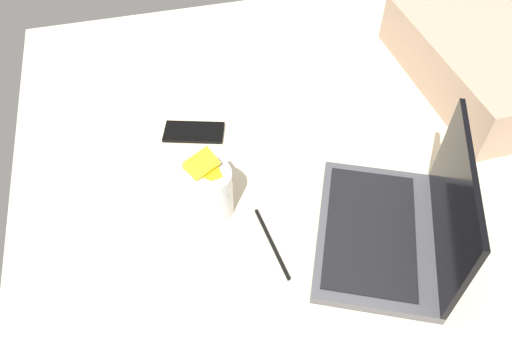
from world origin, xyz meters
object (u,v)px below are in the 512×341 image
Objects in this scene: pillow at (491,60)px; cell_phone at (194,132)px; snack_cup at (209,190)px; laptop at (397,225)px.

cell_phone is at bearing -89.41° from pillow.
snack_cup is 0.28× the size of pillow.
laptop is 51.11cm from cell_phone.
snack_cup is 23.69cm from cell_phone.
cell_phone is (-23.00, 0.35, -5.63)cm from snack_cup.
pillow is (-0.79, 77.13, 6.10)cm from cell_phone.
snack_cup is at bearing -72.93° from pillow.
pillow is (-40.04, 44.64, 2.09)cm from laptop.
snack_cup is (-16.24, -32.84, 1.62)cm from laptop.
snack_cup is at bearing 16.06° from cell_phone.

